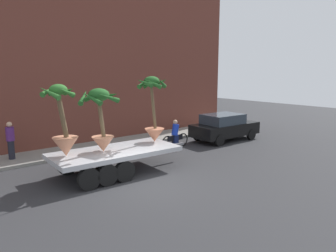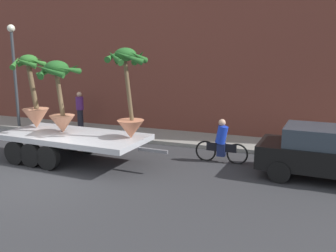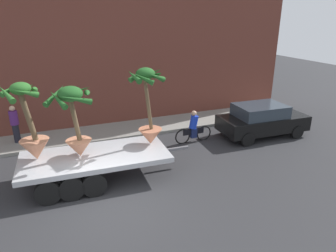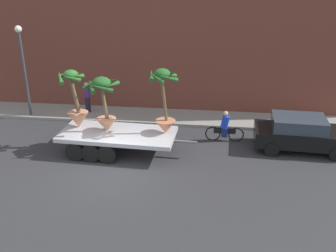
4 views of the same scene
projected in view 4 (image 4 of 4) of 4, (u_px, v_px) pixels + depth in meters
The scene contains 11 objects.
ground_plane at pixel (112, 172), 15.75m from camera, with size 60.00×60.00×0.00m, color #2D2D30.
sidewalk at pixel (140, 116), 21.29m from camera, with size 24.00×2.20×0.15m, color gray.
building_facade at pixel (143, 20), 20.92m from camera, with size 24.00×1.20×9.97m, color brown.
flatbed_trailer at pixel (112, 137), 17.14m from camera, with size 6.12×2.50×0.98m.
potted_palm_rear at pixel (76, 105), 17.14m from camera, with size 1.33×1.31×2.66m.
potted_palm_middle at pixel (104, 103), 16.63m from camera, with size 1.64×1.58×2.47m.
potted_palm_front at pixel (164, 103), 16.40m from camera, with size 1.33×1.44×2.89m.
cyclist at pixel (225, 128), 18.24m from camera, with size 1.84×0.34×1.54m.
parked_car at pixel (301, 133), 17.31m from camera, with size 4.28×2.08×1.58m.
pedestrian_near_gate at pixel (87, 97), 21.32m from camera, with size 0.36×0.36×1.71m.
street_lamp at pixel (23, 60), 20.00m from camera, with size 0.36×0.36×4.83m.
Camera 4 is at (3.98, -13.37, 7.91)m, focal length 41.18 mm.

